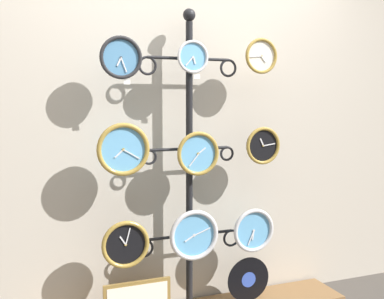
# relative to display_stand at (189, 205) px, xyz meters

# --- Properties ---
(shop_wall) EXTENTS (4.40, 0.04, 2.80)m
(shop_wall) POSITION_rel_display_stand_xyz_m (0.00, 0.16, 0.63)
(shop_wall) COLOR #BCB2A3
(shop_wall) RESTS_ON ground_plane
(display_stand) EXTENTS (0.74, 0.37, 2.03)m
(display_stand) POSITION_rel_display_stand_xyz_m (0.00, 0.00, 0.00)
(display_stand) COLOR black
(display_stand) RESTS_ON ground_plane
(clock_top_left) EXTENTS (0.25, 0.04, 0.25)m
(clock_top_left) POSITION_rel_display_stand_xyz_m (-0.46, -0.08, 0.93)
(clock_top_left) COLOR #4C84B2
(clock_top_center) EXTENTS (0.21, 0.04, 0.21)m
(clock_top_center) POSITION_rel_display_stand_xyz_m (-0.01, -0.08, 0.95)
(clock_top_center) COLOR #60A8DB
(clock_top_right) EXTENTS (0.23, 0.04, 0.23)m
(clock_top_right) POSITION_rel_display_stand_xyz_m (0.47, -0.08, 0.98)
(clock_top_right) COLOR silver
(clock_middle_left) EXTENTS (0.32, 0.04, 0.32)m
(clock_middle_left) POSITION_rel_display_stand_xyz_m (-0.46, -0.09, 0.39)
(clock_middle_left) COLOR #60A8DB
(clock_middle_center) EXTENTS (0.28, 0.04, 0.28)m
(clock_middle_center) POSITION_rel_display_stand_xyz_m (0.03, -0.08, 0.35)
(clock_middle_center) COLOR #60A8DB
(clock_middle_right) EXTENTS (0.25, 0.04, 0.25)m
(clock_middle_right) POSITION_rel_display_stand_xyz_m (0.49, -0.09, 0.38)
(clock_middle_right) COLOR black
(clock_bottom_left) EXTENTS (0.29, 0.04, 0.29)m
(clock_bottom_left) POSITION_rel_display_stand_xyz_m (-0.46, -0.12, -0.18)
(clock_bottom_left) COLOR black
(clock_bottom_center) EXTENTS (0.33, 0.04, 0.33)m
(clock_bottom_center) POSITION_rel_display_stand_xyz_m (-0.01, -0.12, -0.17)
(clock_bottom_center) COLOR #60A8DB
(clock_bottom_right) EXTENTS (0.30, 0.04, 0.30)m
(clock_bottom_right) POSITION_rel_display_stand_xyz_m (0.42, -0.11, -0.19)
(clock_bottom_right) COLOR #60A8DB
(vinyl_record) EXTENTS (0.32, 0.01, 0.32)m
(vinyl_record) POSITION_rel_display_stand_xyz_m (0.41, -0.06, -0.55)
(vinyl_record) COLOR black
(vinyl_record) RESTS_ON low_shelf
(price_tag_upper) EXTENTS (0.04, 0.00, 0.03)m
(price_tag_upper) POSITION_rel_display_stand_xyz_m (-0.42, -0.08, 0.79)
(price_tag_upper) COLOR white
(price_tag_mid) EXTENTS (0.04, 0.00, 0.03)m
(price_tag_mid) POSITION_rel_display_stand_xyz_m (0.02, -0.09, 0.83)
(price_tag_mid) COLOR white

